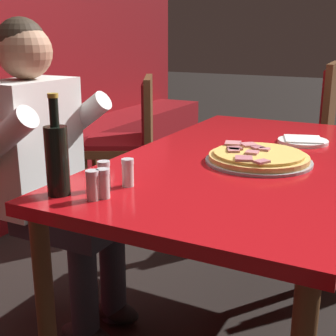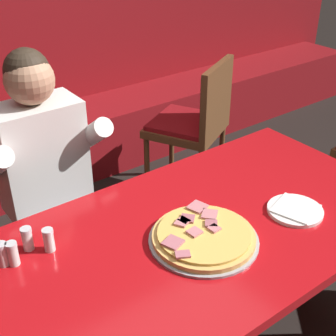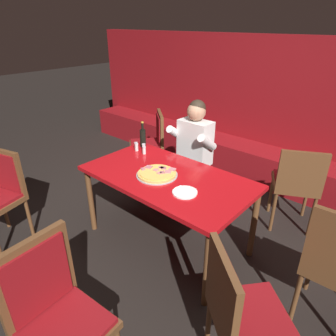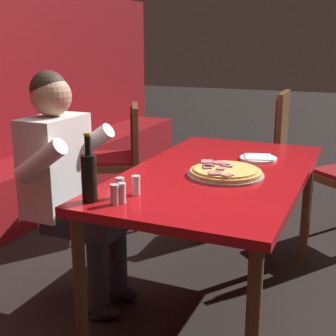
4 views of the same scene
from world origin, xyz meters
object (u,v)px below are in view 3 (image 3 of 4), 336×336
(shaker_parmesan, at_px, (144,150))
(dining_chair_far_left, at_px, (151,141))
(main_dining_table, at_px, (167,182))
(shaker_oregano, at_px, (137,147))
(dining_chair_near_left, at_px, (240,310))
(dining_chair_near_right, at_px, (297,181))
(shaker_black_pepper, at_px, (136,146))
(pizza, at_px, (157,174))
(plate_white_paper, at_px, (185,192))
(diner_seated_blue_shirt, at_px, (190,150))
(shaker_red_pepper_flakes, at_px, (144,148))
(beer_bottle, at_px, (143,137))
(dining_chair_by_booth, at_px, (55,311))

(shaker_parmesan, xyz_separation_m, dining_chair_far_left, (-0.54, 0.66, -0.22))
(main_dining_table, bearing_deg, shaker_oregano, 161.34)
(dining_chair_near_left, relative_size, dining_chair_near_right, 1.01)
(shaker_black_pepper, xyz_separation_m, shaker_oregano, (0.03, -0.02, 0.00))
(pizza, height_order, plate_white_paper, pizza)
(diner_seated_blue_shirt, height_order, dining_chair_near_right, diner_seated_blue_shirt)
(shaker_red_pepper_flakes, bearing_deg, dining_chair_near_right, 29.43)
(plate_white_paper, distance_m, dining_chair_near_left, 1.02)
(diner_seated_blue_shirt, bearing_deg, beer_bottle, -135.75)
(dining_chair_far_left, distance_m, dining_chair_near_right, 1.91)
(shaker_black_pepper, xyz_separation_m, shaker_parmesan, (0.15, -0.02, 0.00))
(pizza, height_order, dining_chair_near_right, dining_chair_near_right)
(dining_chair_near_right, bearing_deg, shaker_black_pepper, -151.32)
(pizza, height_order, dining_chair_far_left, dining_chair_far_left)
(beer_bottle, bearing_deg, diner_seated_blue_shirt, 44.25)
(main_dining_table, distance_m, beer_bottle, 0.78)
(dining_chair_near_left, distance_m, dining_chair_far_left, 2.71)
(plate_white_paper, height_order, beer_bottle, beer_bottle)
(shaker_oregano, bearing_deg, pizza, -26.01)
(beer_bottle, xyz_separation_m, diner_seated_blue_shirt, (0.39, 0.38, -0.17))
(beer_bottle, height_order, dining_chair_far_left, beer_bottle)
(dining_chair_by_booth, bearing_deg, plate_white_paper, 93.95)
(plate_white_paper, height_order, shaker_black_pepper, shaker_black_pepper)
(pizza, distance_m, dining_chair_near_right, 1.46)
(shaker_black_pepper, xyz_separation_m, dining_chair_by_booth, (1.07, -1.63, -0.19))
(dining_chair_by_booth, distance_m, dining_chair_near_right, 2.50)
(shaker_black_pepper, height_order, diner_seated_blue_shirt, diner_seated_blue_shirt)
(dining_chair_near_right, bearing_deg, dining_chair_near_left, -79.66)
(beer_bottle, relative_size, dining_chair_by_booth, 0.28)
(diner_seated_blue_shirt, height_order, dining_chair_far_left, diner_seated_blue_shirt)
(shaker_red_pepper_flakes, relative_size, dining_chair_by_booth, 0.08)
(plate_white_paper, height_order, dining_chair_far_left, dining_chair_far_left)
(shaker_parmesan, distance_m, dining_chair_near_left, 1.91)
(plate_white_paper, relative_size, shaker_red_pepper_flakes, 2.44)
(beer_bottle, xyz_separation_m, shaker_oregano, (0.03, -0.13, -0.07))
(beer_bottle, bearing_deg, shaker_red_pepper_flakes, -41.11)
(beer_bottle, bearing_deg, dining_chair_by_booth, -58.33)
(beer_bottle, bearing_deg, pizza, -34.23)
(shaker_black_pepper, distance_m, shaker_oregano, 0.03)
(dining_chair_far_left, bearing_deg, dining_chair_near_left, -34.96)
(pizza, bearing_deg, beer_bottle, 145.77)
(diner_seated_blue_shirt, distance_m, dining_chair_far_left, 0.80)
(pizza, xyz_separation_m, plate_white_paper, (0.39, -0.08, -0.01))
(plate_white_paper, xyz_separation_m, beer_bottle, (-0.99, 0.49, 0.10))
(pizza, height_order, shaker_parmesan, shaker_parmesan)
(diner_seated_blue_shirt, height_order, dining_chair_near_left, diner_seated_blue_shirt)
(shaker_red_pepper_flakes, xyz_separation_m, shaker_oregano, (-0.07, -0.04, 0.00))
(shaker_red_pepper_flakes, bearing_deg, shaker_black_pepper, -163.88)
(main_dining_table, distance_m, shaker_red_pepper_flakes, 0.64)
(plate_white_paper, xyz_separation_m, dining_chair_near_left, (0.84, -0.54, -0.21))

